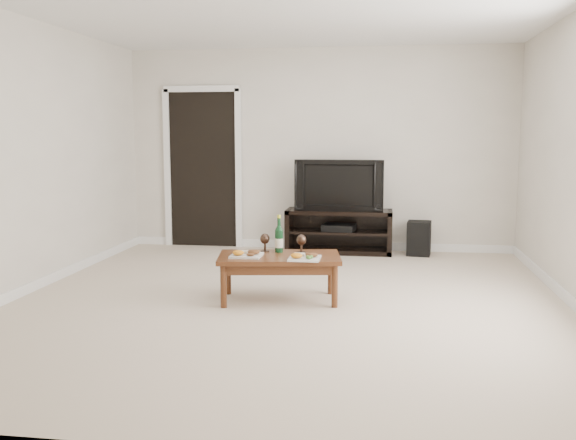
{
  "coord_description": "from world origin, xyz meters",
  "views": [
    {
      "loc": [
        0.84,
        -5.58,
        1.52
      ],
      "look_at": [
        -0.05,
        0.37,
        0.7
      ],
      "focal_mm": 40.0,
      "sensor_mm": 36.0,
      "label": 1
    }
  ],
  "objects_px": {
    "media_console": "(339,231)",
    "television": "(339,185)",
    "subwoofer": "(419,238)",
    "coffee_table": "(279,278)"
  },
  "relations": [
    {
      "from": "media_console",
      "to": "television",
      "type": "bearing_deg",
      "value": 0.0
    },
    {
      "from": "subwoofer",
      "to": "media_console",
      "type": "bearing_deg",
      "value": -174.49
    },
    {
      "from": "television",
      "to": "coffee_table",
      "type": "relative_size",
      "value": 1.01
    },
    {
      "from": "television",
      "to": "media_console",
      "type": "bearing_deg",
      "value": 0.0
    },
    {
      "from": "media_console",
      "to": "coffee_table",
      "type": "relative_size",
      "value": 1.22
    },
    {
      "from": "media_console",
      "to": "coffee_table",
      "type": "bearing_deg",
      "value": -98.67
    },
    {
      "from": "television",
      "to": "subwoofer",
      "type": "bearing_deg",
      "value": -1.57
    },
    {
      "from": "subwoofer",
      "to": "coffee_table",
      "type": "bearing_deg",
      "value": -112.73
    },
    {
      "from": "media_console",
      "to": "subwoofer",
      "type": "relative_size",
      "value": 3.14
    },
    {
      "from": "media_console",
      "to": "coffee_table",
      "type": "xyz_separation_m",
      "value": [
        -0.37,
        -2.44,
        -0.07
      ]
    }
  ]
}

